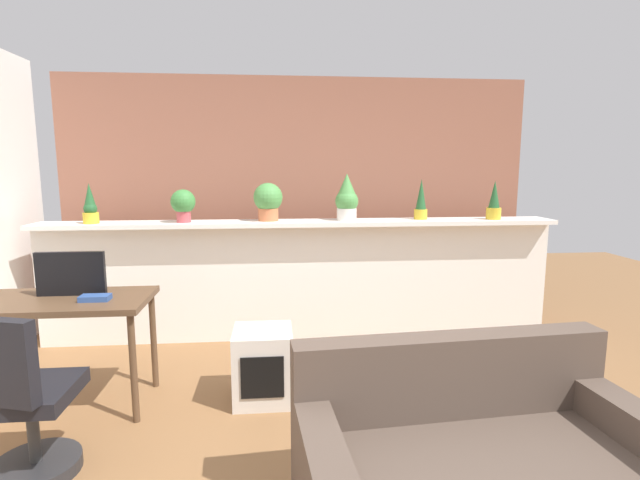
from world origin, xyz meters
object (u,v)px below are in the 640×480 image
(potted_plant_4, at_px, (421,201))
(couch, at_px, (472,465))
(tv_monitor, at_px, (71,274))
(book_on_desk, at_px, (95,298))
(potted_plant_0, at_px, (90,207))
(potted_plant_5, at_px, (494,203))
(side_cube_shelf, at_px, (263,365))
(office_chair, at_px, (22,410))
(potted_plant_1, at_px, (183,204))
(desk, at_px, (63,311))
(potted_plant_3, at_px, (347,198))
(potted_plant_2, at_px, (268,200))

(potted_plant_4, bearing_deg, couch, -101.37)
(tv_monitor, bearing_deg, book_on_desk, -36.46)
(couch, bearing_deg, potted_plant_0, 135.64)
(potted_plant_5, xyz_separation_m, book_on_desk, (-3.21, -1.19, -0.50))
(potted_plant_0, distance_m, potted_plant_5, 3.64)
(book_on_desk, bearing_deg, side_cube_shelf, 2.07)
(potted_plant_0, height_order, office_chair, potted_plant_0)
(potted_plant_1, distance_m, potted_plant_5, 2.86)
(side_cube_shelf, xyz_separation_m, couch, (0.96, -1.26, 0.03))
(desk, relative_size, couch, 0.68)
(office_chair, xyz_separation_m, couch, (2.15, -0.50, -0.11))
(potted_plant_5, bearing_deg, potted_plant_1, 179.68)
(potted_plant_3, xyz_separation_m, office_chair, (-1.95, -1.95, -0.93))
(tv_monitor, distance_m, book_on_desk, 0.28)
(potted_plant_2, distance_m, tv_monitor, 1.76)
(potted_plant_2, bearing_deg, potted_plant_0, -177.20)
(desk, height_order, book_on_desk, book_on_desk)
(potted_plant_3, height_order, potted_plant_4, potted_plant_3)
(potted_plant_1, xyz_separation_m, desk, (-0.59, -1.14, -0.62))
(side_cube_shelf, bearing_deg, couch, -52.60)
(tv_monitor, bearing_deg, potted_plant_5, 16.98)
(potted_plant_4, distance_m, desk, 3.07)
(tv_monitor, relative_size, couch, 0.27)
(potted_plant_2, distance_m, office_chair, 2.50)
(potted_plant_0, height_order, potted_plant_4, potted_plant_4)
(side_cube_shelf, height_order, couch, couch)
(book_on_desk, bearing_deg, desk, 163.57)
(side_cube_shelf, bearing_deg, potted_plant_3, 57.83)
(potted_plant_0, relative_size, potted_plant_3, 0.82)
(potted_plant_5, relative_size, couch, 0.23)
(potted_plant_3, relative_size, side_cube_shelf, 0.86)
(desk, height_order, office_chair, office_chair)
(potted_plant_4, relative_size, office_chair, 0.42)
(potted_plant_1, relative_size, tv_monitor, 0.66)
(potted_plant_4, bearing_deg, desk, -156.67)
(office_chair, xyz_separation_m, side_cube_shelf, (1.19, 0.76, -0.14))
(potted_plant_5, bearing_deg, potted_plant_4, 174.18)
(potted_plant_2, distance_m, couch, 2.84)
(potted_plant_0, bearing_deg, potted_plant_5, 0.04)
(potted_plant_4, xyz_separation_m, book_on_desk, (-2.53, -1.26, -0.52))
(side_cube_shelf, bearing_deg, office_chair, -147.61)
(potted_plant_5, height_order, tv_monitor, potted_plant_5)
(potted_plant_3, relative_size, book_on_desk, 2.34)
(potted_plant_2, xyz_separation_m, side_cube_shelf, (-0.03, -1.22, -1.05))
(potted_plant_1, bearing_deg, couch, -55.36)
(book_on_desk, relative_size, couch, 0.11)
(potted_plant_4, height_order, book_on_desk, potted_plant_4)
(potted_plant_5, relative_size, office_chair, 0.40)
(potted_plant_1, relative_size, potted_plant_4, 0.77)
(desk, bearing_deg, book_on_desk, -16.43)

